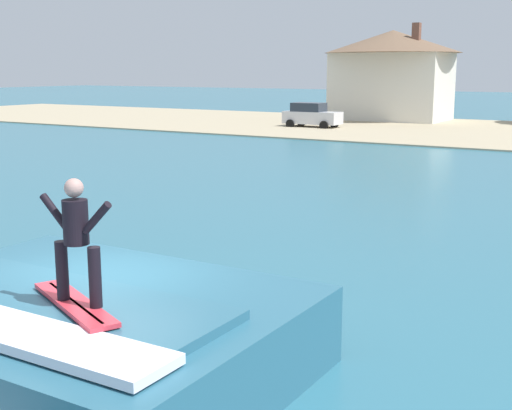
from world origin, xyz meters
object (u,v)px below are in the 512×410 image
house_with_chimney (392,67)px  car_near_shore (311,115)px  tree_tall_bare (423,72)px  wave_crest (75,333)px  surfer (76,235)px  surfboard (74,304)px

house_with_chimney → car_near_shore: bearing=-103.1°
car_near_shore → tree_tall_bare: size_ratio=0.78×
wave_crest → house_with_chimney: 51.85m
surfer → tree_tall_bare: size_ratio=0.29×
car_near_shore → house_with_chimney: 11.04m
surfer → house_with_chimney: size_ratio=0.14×
wave_crest → surfboard: bearing=-42.5°
surfboard → car_near_shore: 43.58m
tree_tall_bare → wave_crest: bearing=-77.4°
wave_crest → tree_tall_bare: size_ratio=1.12×
wave_crest → car_near_shore: (-16.09, 39.66, 0.32)m
house_with_chimney → tree_tall_bare: size_ratio=2.07×
wave_crest → house_with_chimney: (-13.73, 49.86, 3.83)m
wave_crest → house_with_chimney: bearing=105.4°
surfer → tree_tall_bare: bearing=103.2°
surfboard → house_with_chimney: bearing=105.9°
surfboard → wave_crest: bearing=137.5°
car_near_shore → surfboard: bearing=-67.4°
wave_crest → surfer: bearing=-38.5°
car_near_shore → house_with_chimney: (2.37, 10.19, 3.50)m
surfboard → surfer: surfer is taller
car_near_shore → house_with_chimney: bearing=76.9°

